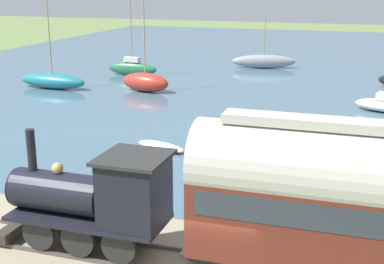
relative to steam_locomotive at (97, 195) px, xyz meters
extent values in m
cube|color=#426075|center=(43.16, -3.79, -2.33)|extent=(80.00, 80.00, 0.01)
cube|color=#4C4742|center=(0.70, -3.79, -1.77)|extent=(0.07, 54.88, 0.12)
cylinder|color=black|center=(-0.70, -0.99, -1.17)|extent=(0.12, 1.07, 1.07)
cylinder|color=black|center=(0.70, -0.99, -1.17)|extent=(0.12, 1.07, 1.07)
cylinder|color=black|center=(-0.70, 0.34, -1.17)|extent=(0.12, 1.07, 1.07)
cylinder|color=black|center=(0.70, 0.34, -1.17)|extent=(0.12, 1.07, 1.07)
cylinder|color=black|center=(-0.70, 1.66, -1.17)|extent=(0.12, 1.07, 1.07)
cylinder|color=black|center=(0.70, 1.66, -1.17)|extent=(0.12, 1.07, 1.07)
cube|color=black|center=(0.00, 0.34, -0.74)|extent=(1.91, 4.81, 0.12)
cylinder|color=black|center=(0.00, 1.30, -0.05)|extent=(1.24, 2.89, 1.24)
cylinder|color=black|center=(0.00, 2.78, -0.05)|extent=(1.18, 0.08, 1.18)
cylinder|color=black|center=(0.00, 2.16, 1.21)|extent=(0.27, 0.27, 1.28)
sphere|color=tan|center=(0.00, 1.30, 0.71)|extent=(0.36, 0.36, 0.36)
cube|color=black|center=(0.00, -1.23, 0.30)|extent=(1.81, 1.68, 1.94)
cube|color=#282828|center=(0.00, -1.23, 1.32)|extent=(2.01, 1.92, 0.10)
cube|color=#2D2823|center=(0.00, 2.99, -1.53)|extent=(1.71, 0.44, 0.32)
cylinder|color=black|center=(0.70, -5.52, -1.33)|extent=(0.12, 0.76, 0.76)
cylinder|color=black|center=(0.70, -4.34, -1.33)|extent=(0.12, 0.76, 0.76)
cube|color=#5B2319|center=(0.00, -7.65, 0.27)|extent=(2.19, 9.10, 2.43)
cube|color=#2D333D|center=(0.00, -7.65, 0.70)|extent=(2.22, 8.53, 0.68)
cylinder|color=#B2ADA3|center=(0.00, -7.65, 1.48)|extent=(2.30, 9.10, 2.30)
cube|color=#B2ADA3|center=(0.00, -7.65, 2.76)|extent=(0.77, 7.58, 0.24)
ellipsoid|color=#236B42|center=(31.58, 13.15, -1.70)|extent=(1.17, 4.91, 1.25)
cylinder|color=#9E8460|center=(31.58, 13.15, 3.02)|extent=(0.10, 0.10, 8.20)
cube|color=silver|center=(31.58, 13.15, -0.85)|extent=(0.65, 1.48, 0.45)
ellipsoid|color=#1E707A|center=(23.97, 16.78, -1.71)|extent=(1.90, 6.04, 1.24)
cylinder|color=#9E8460|center=(23.97, 16.78, 2.88)|extent=(0.10, 0.10, 7.94)
ellipsoid|color=#B72D23|center=(25.16, 9.14, -1.58)|extent=(2.43, 4.41, 1.49)
cylinder|color=#9E8460|center=(25.16, 9.14, 2.11)|extent=(0.10, 0.10, 5.89)
ellipsoid|color=gray|center=(39.58, 2.45, -1.66)|extent=(2.76, 6.42, 1.34)
cylinder|color=#9E8460|center=(39.58, 2.45, 1.15)|extent=(0.10, 0.10, 4.27)
ellipsoid|color=#B7B2A3|center=(8.19, -5.88, -2.11)|extent=(1.27, 2.09, 0.43)
ellipsoid|color=#B7B2A3|center=(8.24, 3.19, -2.08)|extent=(1.73, 2.10, 0.49)
ellipsoid|color=beige|center=(11.52, 2.52, -2.15)|extent=(1.99, 3.15, 0.35)
camera|label=1|loc=(-13.14, -7.26, 6.17)|focal=50.00mm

